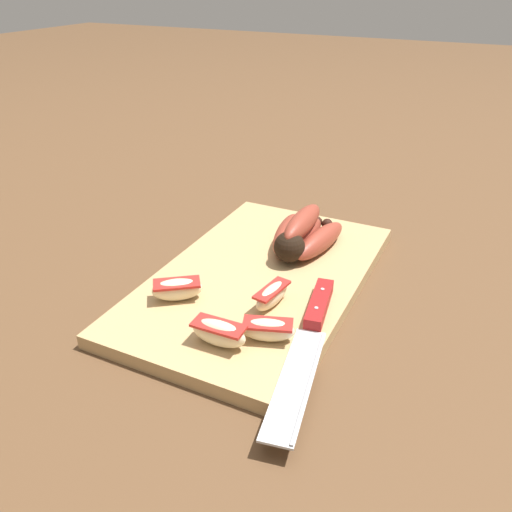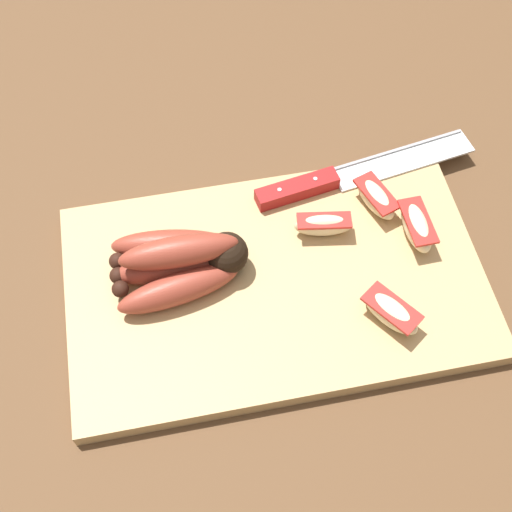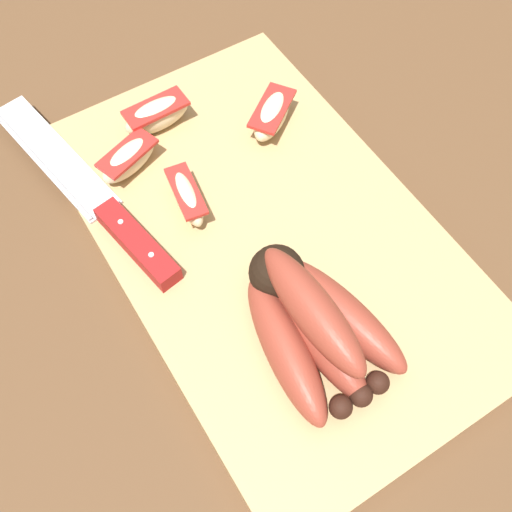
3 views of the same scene
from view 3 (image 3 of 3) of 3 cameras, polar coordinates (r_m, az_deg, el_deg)
name	(u,v)px [view 3 (image 3 of 3)]	position (r m, az deg, el deg)	size (l,w,h in m)	color
ground_plane	(252,254)	(0.56, -0.38, 0.23)	(6.00, 6.00, 0.00)	brown
cutting_board	(270,240)	(0.55, 1.35, 1.55)	(0.46, 0.28, 0.02)	tan
banana_bunch	(310,320)	(0.48, 5.16, -6.09)	(0.15, 0.11, 0.06)	black
chefs_knife	(106,211)	(0.57, -14.05, 4.14)	(0.28, 0.08, 0.02)	silver
apple_wedge_near	(157,115)	(0.62, -9.40, 13.11)	(0.03, 0.07, 0.03)	beige
apple_wedge_middle	(272,115)	(0.61, 1.52, 13.30)	(0.06, 0.07, 0.03)	beige
apple_wedge_far	(187,197)	(0.55, -6.59, 5.64)	(0.07, 0.03, 0.03)	beige
apple_wedge_extra	(129,159)	(0.59, -12.02, 9.04)	(0.04, 0.07, 0.03)	beige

